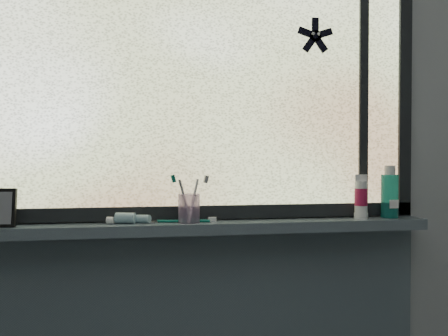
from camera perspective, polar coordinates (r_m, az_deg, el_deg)
wall_back at (r=1.89m, az=-1.51°, el=1.08°), size 3.00×0.01×2.50m
windowsill at (r=1.83m, az=-1.16°, el=-6.77°), size 1.62×0.14×0.04m
window_pane at (r=1.89m, az=-1.42°, el=9.62°), size 1.50×0.01×1.00m
frame_bottom at (r=1.87m, az=-1.39°, el=-5.05°), size 1.60×0.03×0.05m
frame_right at (r=2.14m, az=19.87°, el=8.56°), size 0.05×0.03×1.10m
frame_mullion at (r=2.06m, az=15.58°, el=8.88°), size 0.03×0.03×1.00m
starfish_sticker at (r=2.01m, az=10.39°, el=14.61°), size 0.15×0.02×0.15m
vanity_mirror at (r=1.84m, az=-24.20°, el=-4.17°), size 0.11×0.07×0.13m
toothpaste_tube at (r=1.81m, az=-10.48°, el=-5.63°), size 0.22×0.12×0.04m
toothbrush_cup at (r=1.81m, az=-4.02°, el=-4.62°), size 0.09×0.09×0.10m
toothbrush_lying at (r=1.81m, az=-4.64°, el=-5.97°), size 0.24×0.05×0.02m
mouthwash_bottle at (r=2.05m, az=18.41°, el=-2.57°), size 0.07×0.07×0.17m
cream_tube at (r=1.98m, az=15.39°, el=-3.00°), size 0.06×0.06×0.12m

